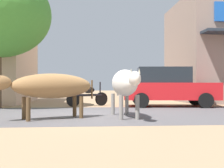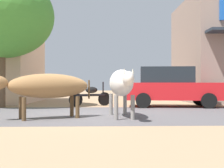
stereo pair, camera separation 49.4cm
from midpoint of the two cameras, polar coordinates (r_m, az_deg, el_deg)
The scene contains 7 objects.
ground at distance 9.14m, azimuth -2.86°, elevation -5.88°, with size 80.00×80.00×0.00m, color #A2815F.
asphalt_road at distance 9.14m, azimuth -2.86°, elevation -5.87°, with size 72.00×5.47×0.00m, color #575254.
roadside_tree at distance 12.80m, azimuth -19.87°, elevation 12.40°, with size 4.28×4.28×5.42m.
parked_hatchback_car at distance 12.46m, azimuth 12.54°, elevation -0.50°, with size 4.03×2.15×1.64m.
parked_motorcycle at distance 12.54m, azimuth -2.97°, elevation -2.22°, with size 1.76×1.00×1.04m.
cow_near_brown at distance 7.98m, azimuth -10.85°, elevation -0.45°, with size 2.68×1.55×1.21m.
cow_far_dark at distance 8.17m, azimuth 3.55°, elevation 0.11°, with size 0.76×2.71×1.33m.
Camera 2 is at (0.37, -9.11, 0.90)m, focal length 46.85 mm.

